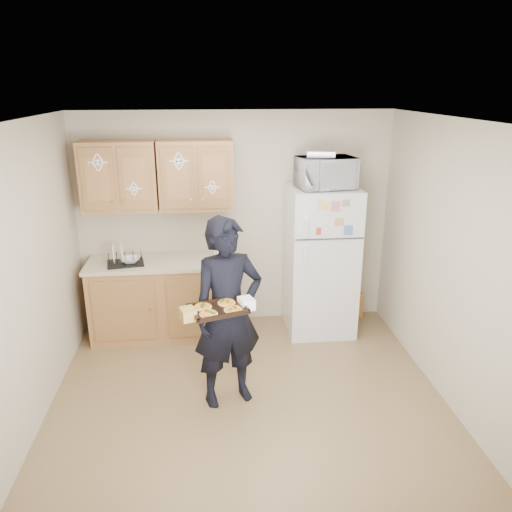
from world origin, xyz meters
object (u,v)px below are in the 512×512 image
object	(u,v)px
person	(228,313)
microwave	(326,173)
baking_tray	(218,310)
dish_rack	(125,257)
refrigerator	(321,261)

from	to	relation	value
person	microwave	xyz separation A→B (m)	(1.12, 1.26, 1.00)
person	microwave	distance (m)	1.96
baking_tray	dish_rack	bearing A→B (deg)	103.50
person	dish_rack	size ratio (longest dim) A/B	4.53
refrigerator	baking_tray	distance (m)	2.01
person	microwave	bearing A→B (deg)	30.16
baking_tray	dish_rack	xyz separation A→B (m)	(-0.97, 1.57, -0.06)
dish_rack	baking_tray	bearing A→B (deg)	-58.42
refrigerator	person	distance (m)	1.72
refrigerator	person	bearing A→B (deg)	-130.64
refrigerator	microwave	world-z (taller)	microwave
dish_rack	refrigerator	bearing A→B (deg)	0.56
refrigerator	baking_tray	size ratio (longest dim) A/B	3.87
refrigerator	dish_rack	world-z (taller)	refrigerator
microwave	baking_tray	bearing A→B (deg)	-137.31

